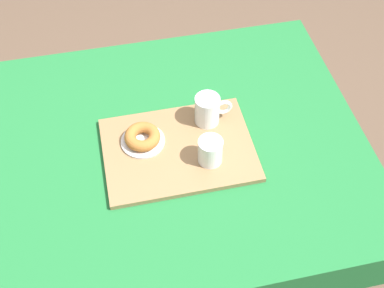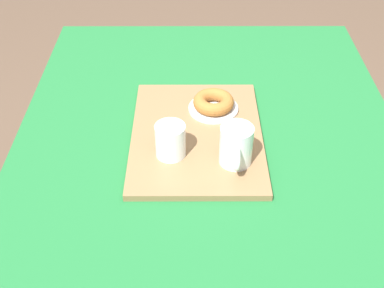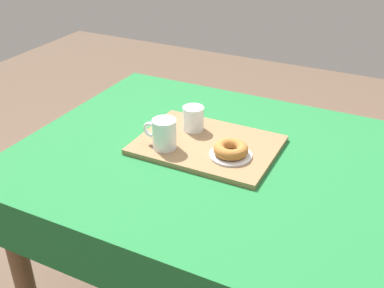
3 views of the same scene
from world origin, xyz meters
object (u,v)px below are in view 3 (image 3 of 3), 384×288
donut_plate_left (231,155)px  sugar_donut_left (231,149)px  serving_tray (207,145)px  tea_mug_left (164,135)px  dining_table (209,186)px  water_glass_near (193,119)px

donut_plate_left → sugar_donut_left: bearing=0.0°
serving_tray → donut_plate_left: size_ratio=3.37×
tea_mug_left → donut_plate_left: tea_mug_left is taller
serving_tray → donut_plate_left: (-0.10, 0.04, 0.01)m
dining_table → tea_mug_left: size_ratio=10.31×
water_glass_near → serving_tray: bearing=142.6°
water_glass_near → sugar_donut_left: bearing=149.4°
donut_plate_left → tea_mug_left: bearing=11.7°
serving_tray → sugar_donut_left: (-0.10, 0.04, 0.03)m
serving_tray → tea_mug_left: tea_mug_left is taller
dining_table → sugar_donut_left: sugar_donut_left is taller
sugar_donut_left → water_glass_near: bearing=-30.6°
water_glass_near → sugar_donut_left: water_glass_near is taller
serving_tray → sugar_donut_left: sugar_donut_left is taller
dining_table → serving_tray: bearing=-51.3°
tea_mug_left → donut_plate_left: bearing=-168.3°
dining_table → serving_tray: serving_tray is taller
dining_table → serving_tray: size_ratio=2.70×
tea_mug_left → sugar_donut_left: tea_mug_left is taller
dining_table → serving_tray: 0.14m
tea_mug_left → sugar_donut_left: (-0.20, -0.04, -0.02)m
water_glass_near → donut_plate_left: water_glass_near is taller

